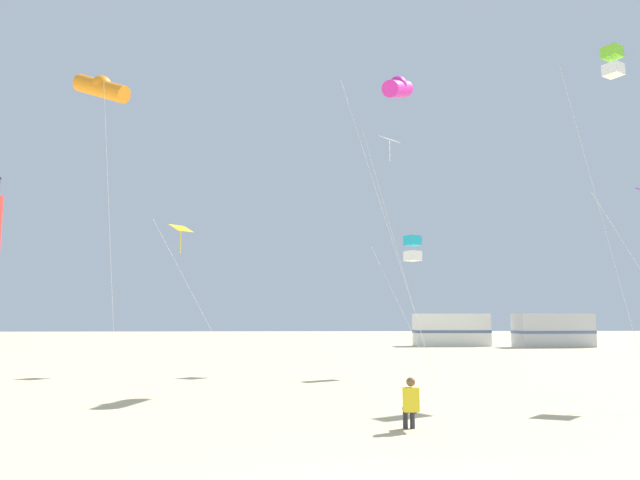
% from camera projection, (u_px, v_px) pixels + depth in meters
% --- Properties ---
extents(kite_flyer_standing, '(0.35, 0.51, 1.16)m').
position_uv_depth(kite_flyer_standing, '(410.00, 402.00, 13.06)').
color(kite_flyer_standing, yellow).
rests_on(kite_flyer_standing, ground).
extents(kite_tube_orange, '(2.57, 1.78, 12.25)m').
position_uv_depth(kite_tube_orange, '(102.00, 88.00, 23.52)').
color(kite_tube_orange, silver).
rests_on(kite_tube_orange, ground).
extents(kite_box_cyan, '(2.33, 2.33, 6.14)m').
position_uv_depth(kite_box_cyan, '(413.00, 248.00, 26.64)').
color(kite_box_cyan, silver).
rests_on(kite_box_cyan, ground).
extents(kite_diamond_gold, '(3.41, 3.29, 6.89)m').
position_uv_depth(kite_diamond_gold, '(182.00, 233.00, 28.04)').
color(kite_diamond_gold, silver).
rests_on(kite_diamond_gold, ground).
extents(kite_tube_magenta, '(3.36, 3.75, 12.72)m').
position_uv_depth(kite_tube_magenta, '(398.00, 88.00, 24.73)').
color(kite_tube_magenta, silver).
rests_on(kite_tube_magenta, ground).
extents(kite_diamond_white, '(3.25, 2.28, 12.22)m').
position_uv_depth(kite_diamond_white, '(390.00, 149.00, 31.66)').
color(kite_diamond_white, silver).
rests_on(kite_diamond_white, ground).
extents(kite_box_lime, '(2.23, 2.38, 12.75)m').
position_uv_depth(kite_box_lime, '(613.00, 62.00, 22.56)').
color(kite_box_lime, silver).
rests_on(kite_box_lime, ground).
extents(rv_van_white, '(6.48, 2.45, 2.80)m').
position_uv_depth(rv_van_white, '(451.00, 330.00, 51.66)').
color(rv_van_white, white).
rests_on(rv_van_white, ground).
extents(rv_van_silver, '(6.61, 2.85, 2.80)m').
position_uv_depth(rv_van_silver, '(553.00, 330.00, 49.67)').
color(rv_van_silver, '#B7BABF').
rests_on(rv_van_silver, ground).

